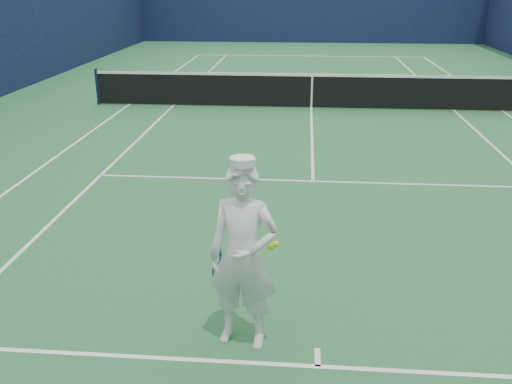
% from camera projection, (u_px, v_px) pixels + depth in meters
% --- Properties ---
extents(ground, '(80.00, 80.00, 0.00)m').
position_uv_depth(ground, '(311.00, 108.00, 16.71)').
color(ground, '#266433').
rests_on(ground, ground).
extents(court_markings, '(11.03, 23.83, 0.01)m').
position_uv_depth(court_markings, '(311.00, 108.00, 16.71)').
color(court_markings, white).
rests_on(court_markings, ground).
extents(windscreen_fence, '(20.12, 36.12, 4.00)m').
position_uv_depth(windscreen_fence, '(314.00, 38.00, 16.01)').
color(windscreen_fence, '#0F1639').
rests_on(windscreen_fence, ground).
extents(tennis_net, '(12.88, 0.09, 1.07)m').
position_uv_depth(tennis_net, '(312.00, 90.00, 16.52)').
color(tennis_net, '#141E4C').
rests_on(tennis_net, ground).
extents(tennis_player, '(0.79, 0.61, 2.03)m').
position_uv_depth(tennis_player, '(243.00, 257.00, 5.71)').
color(tennis_player, white).
rests_on(tennis_player, ground).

